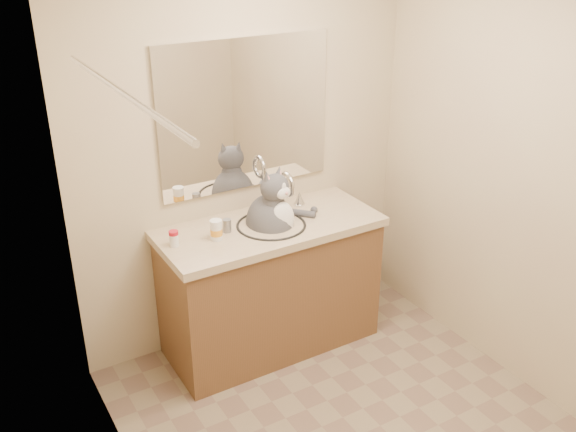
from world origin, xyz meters
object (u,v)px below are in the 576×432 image
at_px(pill_bottle_orange, 216,230).
at_px(grey_canister, 227,226).
at_px(pill_bottle_redcap, 174,239).
at_px(cat, 272,220).

distance_m(pill_bottle_orange, grey_canister, 0.11).
relative_size(pill_bottle_redcap, pill_bottle_orange, 0.77).
xyz_separation_m(pill_bottle_orange, grey_canister, (0.09, 0.06, -0.02)).
xyz_separation_m(cat, grey_canister, (-0.28, 0.03, 0.02)).
relative_size(pill_bottle_orange, grey_canister, 1.52).
bearing_deg(pill_bottle_orange, grey_canister, 31.37).
distance_m(cat, grey_canister, 0.28).
height_order(pill_bottle_redcap, pill_bottle_orange, pill_bottle_orange).
height_order(cat, pill_bottle_orange, cat).
xyz_separation_m(pill_bottle_redcap, grey_canister, (0.33, 0.01, -0.01)).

